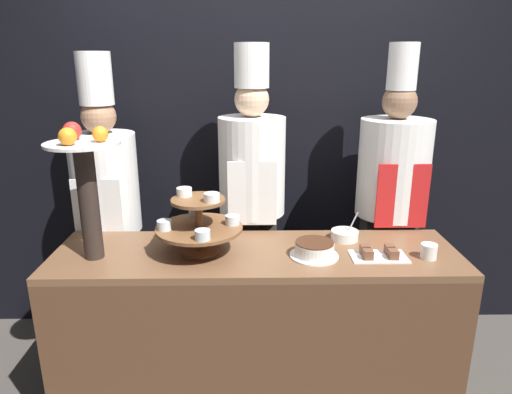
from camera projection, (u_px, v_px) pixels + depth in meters
name	position (u px, v px, depth m)	size (l,w,h in m)	color
wall_back	(254.00, 121.00, 2.90)	(10.00, 0.06, 2.80)	black
buffet_counter	(256.00, 329.00, 2.37)	(1.99, 0.56, 0.87)	brown
tiered_stand	(199.00, 223.00, 2.18)	(0.42, 0.42, 0.32)	brown
fruit_pedestal	(86.00, 178.00, 2.07)	(0.33, 0.33, 0.64)	#2D231E
cake_round	(314.00, 250.00, 2.18)	(0.23, 0.23, 0.08)	white
cup_white	(429.00, 251.00, 2.16)	(0.08, 0.08, 0.07)	white
cake_square_tray	(379.00, 254.00, 2.17)	(0.27, 0.16, 0.05)	white
serving_bowl_far	(345.00, 235.00, 2.38)	(0.14, 0.14, 0.15)	white
chef_left	(107.00, 204.00, 2.64)	(0.37, 0.37, 1.82)	#38332D
chef_center_left	(252.00, 194.00, 2.64)	(0.38, 0.38, 1.86)	#38332D
chef_center_right	(391.00, 198.00, 2.66)	(0.40, 0.40, 1.87)	#38332D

